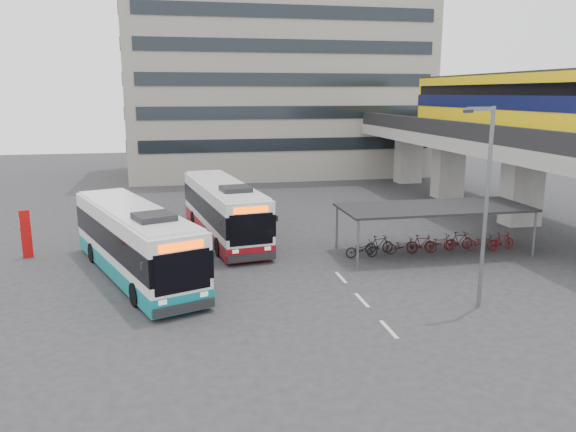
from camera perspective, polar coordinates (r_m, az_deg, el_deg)
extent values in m
plane|color=#28282B|center=(25.78, 0.02, -6.61)|extent=(120.00, 120.00, 0.00)
cube|color=gray|center=(39.15, 22.65, 2.48)|extent=(2.20, 1.60, 4.60)
cube|color=gray|center=(47.65, 15.95, 4.57)|extent=(2.20, 1.60, 4.60)
cube|color=gray|center=(54.81, 12.12, 5.74)|extent=(2.20, 1.60, 4.60)
cube|color=gray|center=(42.17, 19.92, 7.11)|extent=(8.00, 32.00, 0.90)
cube|color=black|center=(40.28, 15.42, 8.62)|extent=(0.35, 32.00, 1.10)
cube|color=black|center=(44.17, 24.22, 8.28)|extent=(0.35, 32.00, 1.10)
cube|color=yellow|center=(41.31, 20.81, 10.51)|extent=(2.90, 20.00, 3.90)
cube|color=#0A0F37|center=(41.31, 20.83, 10.78)|extent=(2.98, 20.02, 0.90)
cube|color=black|center=(41.30, 20.92, 11.89)|extent=(2.96, 19.20, 0.70)
cube|color=black|center=(41.32, 21.02, 13.20)|extent=(2.70, 19.60, 0.25)
cylinder|color=#595B60|center=(30.79, 4.98, -1.16)|extent=(0.12, 0.12, 2.40)
cylinder|color=#595B60|center=(34.72, 20.36, -0.35)|extent=(0.12, 0.12, 2.40)
cylinder|color=#595B60|center=(27.47, 7.11, -2.89)|extent=(0.12, 0.12, 2.40)
cylinder|color=#595B60|center=(31.81, 23.74, -1.75)|extent=(0.12, 0.12, 2.40)
cube|color=black|center=(30.61, 14.64, 0.85)|extent=(10.00, 4.00, 0.12)
imported|color=black|center=(29.56, 7.43, -3.30)|extent=(1.71, 0.60, 0.90)
imported|color=black|center=(29.93, 9.51, -3.07)|extent=(1.66, 0.47, 1.00)
imported|color=black|center=(30.37, 11.52, -3.03)|extent=(1.71, 0.60, 0.90)
imported|color=black|center=(30.81, 13.49, -2.80)|extent=(1.66, 0.47, 1.00)
imported|color=#350C0F|center=(31.32, 15.38, -2.75)|extent=(1.71, 0.60, 0.90)
imported|color=#3F0C0F|center=(31.83, 17.22, -2.53)|extent=(1.66, 0.47, 1.00)
imported|color=#490C0F|center=(32.40, 18.99, -2.49)|extent=(1.71, 0.60, 0.90)
imported|color=#540C0F|center=(32.98, 20.71, -2.27)|extent=(1.66, 0.47, 1.00)
cube|color=gray|center=(61.00, -1.30, 16.26)|extent=(30.00, 15.00, 25.00)
cube|color=beige|center=(21.09, 10.20, -11.25)|extent=(0.15, 1.60, 0.01)
cube|color=beige|center=(23.69, 7.51, -8.46)|extent=(0.15, 1.60, 0.01)
cube|color=beige|center=(26.37, 5.38, -6.21)|extent=(0.15, 1.60, 0.01)
cube|color=white|center=(33.25, -6.57, 0.87)|extent=(4.16, 12.06, 2.71)
cube|color=maroon|center=(33.52, -6.51, -1.23)|extent=(4.21, 12.10, 0.74)
cube|color=black|center=(33.23, -6.57, 1.08)|extent=(4.22, 12.09, 1.13)
cube|color=#FF4800|center=(27.44, -3.78, 0.62)|extent=(1.75, 0.33, 0.30)
cube|color=black|center=(30.14, -5.35, 2.74)|extent=(1.72, 1.77, 0.28)
cylinder|color=black|center=(29.71, -7.04, -3.13)|extent=(0.43, 1.02, 0.99)
cylinder|color=black|center=(36.94, -5.92, -0.02)|extent=(0.43, 1.02, 0.99)
cube|color=white|center=(26.93, -15.34, -2.22)|extent=(6.51, 11.99, 2.72)
cube|color=#0D737B|center=(27.27, -15.19, -4.79)|extent=(6.56, 12.04, 0.74)
cube|color=black|center=(26.90, -15.35, -1.97)|extent=(6.57, 12.03, 1.14)
cube|color=#FF4800|center=(21.23, -10.79, -3.06)|extent=(1.68, 0.69, 0.30)
cube|color=black|center=(23.81, -13.46, -0.11)|extent=(1.97, 2.01, 0.28)
cylinder|color=black|center=(23.51, -15.19, -7.70)|extent=(0.62, 1.03, 0.99)
cylinder|color=black|center=(30.67, -14.91, -2.96)|extent=(0.62, 1.03, 0.99)
imported|color=black|center=(28.35, -8.47, -2.96)|extent=(0.62, 0.79, 1.91)
cylinder|color=#595B60|center=(22.99, 19.45, 0.55)|extent=(0.16, 0.16, 7.92)
cube|color=#595B60|center=(22.19, 18.98, 10.25)|extent=(1.20, 0.34, 0.15)
cube|color=black|center=(21.85, 17.85, 10.09)|extent=(0.37, 0.23, 0.12)
cube|color=#B50C0B|center=(31.99, -25.06, -1.68)|extent=(0.53, 0.31, 2.52)
cube|color=white|center=(31.85, -25.17, -0.53)|extent=(0.54, 0.21, 0.50)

